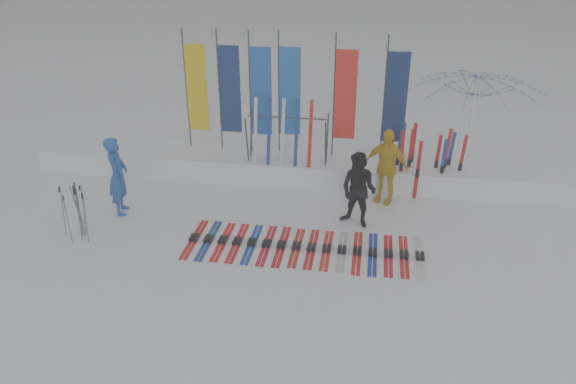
% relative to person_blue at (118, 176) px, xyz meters
% --- Properties ---
extents(ground, '(120.00, 120.00, 0.00)m').
position_rel_person_blue_xyz_m(ground, '(3.83, -1.95, -0.94)').
color(ground, white).
rests_on(ground, ground).
extents(snow_bank, '(14.00, 1.60, 0.60)m').
position_rel_person_blue_xyz_m(snow_bank, '(3.83, 2.65, -0.64)').
color(snow_bank, white).
rests_on(snow_bank, ground).
extents(person_blue, '(0.61, 0.78, 1.88)m').
position_rel_person_blue_xyz_m(person_blue, '(0.00, 0.00, 0.00)').
color(person_blue, '#1C4CA6').
rests_on(person_blue, ground).
extents(person_black, '(1.04, 0.94, 1.74)m').
position_rel_person_blue_xyz_m(person_black, '(5.51, 0.25, -0.07)').
color(person_black, black).
rests_on(person_black, ground).
extents(person_yellow, '(1.18, 0.83, 1.86)m').
position_rel_person_blue_xyz_m(person_yellow, '(6.11, 1.52, -0.01)').
color(person_yellow, gold).
rests_on(person_yellow, ground).
extents(tent_canopy, '(4.26, 4.29, 2.97)m').
position_rel_person_blue_xyz_m(tent_canopy, '(8.22, 3.09, 0.55)').
color(tent_canopy, white).
rests_on(tent_canopy, ground).
extents(ski_row, '(4.97, 1.69, 0.07)m').
position_rel_person_blue_xyz_m(ski_row, '(4.47, -0.97, -0.90)').
color(ski_row, red).
rests_on(ski_row, ground).
extents(pole_cluster, '(0.71, 0.60, 1.25)m').
position_rel_person_blue_xyz_m(pole_cluster, '(-0.43, -1.22, -0.34)').
color(pole_cluster, '#595B60').
rests_on(pole_cluster, ground).
extents(feather_flags, '(5.74, 0.16, 3.20)m').
position_rel_person_blue_xyz_m(feather_flags, '(3.43, 2.83, 1.31)').
color(feather_flags, '#383A3F').
rests_on(feather_flags, ground).
extents(ski_rack, '(2.04, 0.80, 1.23)m').
position_rel_person_blue_xyz_m(ski_rack, '(3.61, 2.25, 0.45)').
color(ski_rack, '#383A3F').
rests_on(ski_rack, ground).
extents(upright_skis, '(1.63, 0.96, 1.66)m').
position_rel_person_blue_xyz_m(upright_skis, '(7.06, 2.38, -0.15)').
color(upright_skis, navy).
rests_on(upright_skis, ground).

